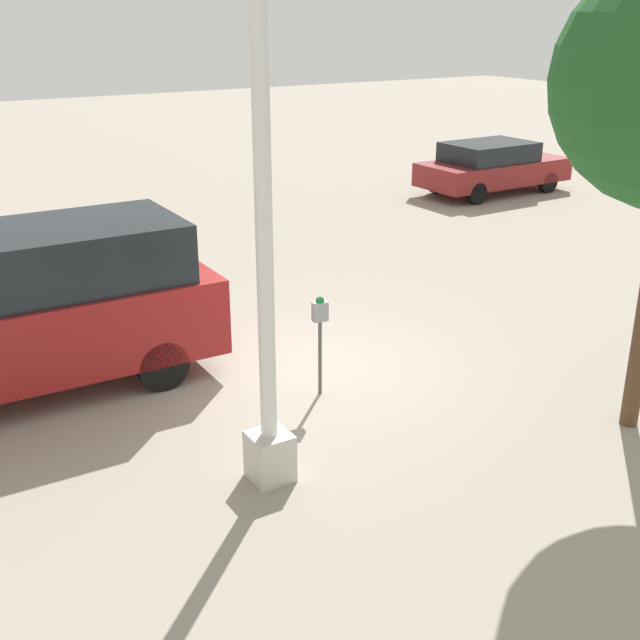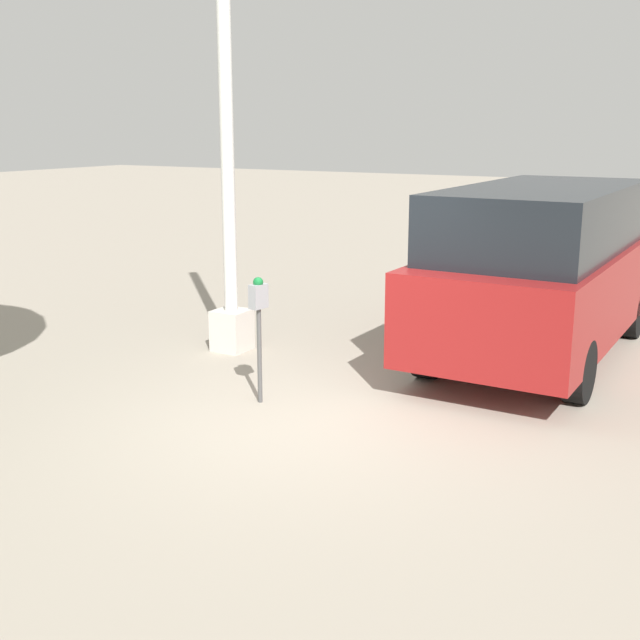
{
  "view_description": "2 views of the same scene",
  "coord_description": "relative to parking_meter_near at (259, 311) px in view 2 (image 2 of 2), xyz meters",
  "views": [
    {
      "loc": [
        5.39,
        8.94,
        4.84
      ],
      "look_at": [
        0.24,
        0.55,
        1.01
      ],
      "focal_mm": 45.0,
      "sensor_mm": 36.0,
      "label": 1
    },
    {
      "loc": [
        -6.59,
        -4.0,
        2.95
      ],
      "look_at": [
        -0.03,
        -0.28,
        1.11
      ],
      "focal_mm": 45.0,
      "sensor_mm": 36.0,
      "label": 2
    }
  ],
  "objects": [
    {
      "name": "ground_plane",
      "position": [
        -0.31,
        -0.67,
        -1.03
      ],
      "size": [
        80.0,
        80.0,
        0.0
      ],
      "primitive_type": "plane",
      "color": "gray"
    },
    {
      "name": "parked_van",
      "position": [
        3.29,
        -2.16,
        0.17
      ],
      "size": [
        5.22,
        2.06,
        2.22
      ],
      "rotation": [
        0.0,
        0.0,
        -0.01
      ],
      "color": "maroon",
      "rests_on": "ground"
    },
    {
      "name": "parking_meter_near",
      "position": [
        0.0,
        0.0,
        0.0
      ],
      "size": [
        0.22,
        0.14,
        1.39
      ],
      "rotation": [
        0.0,
        0.0,
        -0.16
      ],
      "color": "#4C4C4C",
      "rests_on": "ground"
    },
    {
      "name": "lamp_post",
      "position": [
        1.56,
        1.49,
        1.01
      ],
      "size": [
        0.44,
        0.44,
        5.81
      ],
      "color": "beige",
      "rests_on": "ground"
    }
  ]
}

